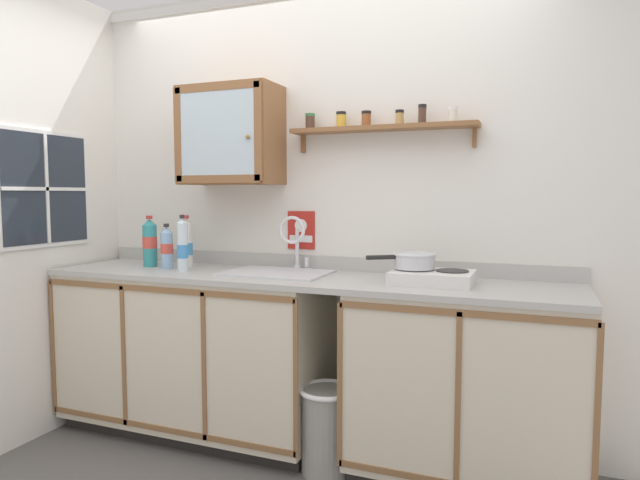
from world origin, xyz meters
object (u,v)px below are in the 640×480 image
Objects in this scene: bottle_opaque_white_2 at (187,244)px; bottle_detergent_teal_3 at (150,243)px; warning_sign at (301,230)px; trash_bin at (327,428)px; bottle_water_clear_0 at (183,246)px; wall_cabinet at (231,136)px; sink at (278,279)px; hot_plate_stove at (432,277)px; bottle_water_blue_1 at (167,248)px; saucepan at (414,260)px.

bottle_opaque_white_2 reaches higher than bottle_detergent_teal_3.
bottle_opaque_white_2 is 0.69m from warning_sign.
trash_bin is at bearing -14.50° from bottle_opaque_white_2.
bottle_opaque_white_2 is at bearing 118.11° from bottle_water_clear_0.
warning_sign is at bearing 21.00° from wall_cabinet.
sink is 0.65m from bottle_opaque_white_2.
bottle_opaque_white_2 is at bearing 176.44° from hot_plate_stove.
wall_cabinet is 2.58× the size of warning_sign.
bottle_detergent_teal_3 is 0.53× the size of wall_cabinet.
hot_plate_stove is at bearing -7.03° from wall_cabinet.
bottle_opaque_white_2 is 0.71× the size of trash_bin.
wall_cabinet is (-0.35, 0.11, 0.80)m from sink.
hot_plate_stove is at bearing -1.00° from bottle_detergent_teal_3.
bottle_water_blue_1 is at bearing -179.71° from hot_plate_stove.
bottle_opaque_white_2 is 0.69m from wall_cabinet.
trash_bin is (1.00, -0.26, -0.87)m from bottle_opaque_white_2.
bottle_water_clear_0 is 0.73× the size of trash_bin.
bottle_water_clear_0 reaches higher than bottle_opaque_white_2.
sink is at bearing 177.31° from hot_plate_stove.
wall_cabinet is 0.68m from warning_sign.
bottle_water_blue_1 is (-0.70, -0.05, 0.15)m from sink.
bottle_water_clear_0 reaches higher than hot_plate_stove.
saucepan is 0.55× the size of wall_cabinet.
saucepan is at bearing -1.53° from sink.
bottle_opaque_white_2 reaches higher than saucepan.
wall_cabinet is (0.19, 0.22, 0.63)m from bottle_water_clear_0.
bottle_opaque_white_2 is 0.54× the size of wall_cabinet.
saucepan is 0.95m from trash_bin.
warning_sign is at bearing 22.56° from bottle_water_blue_1.
bottle_water_blue_1 is (-1.45, -0.03, 0.01)m from saucepan.
bottle_water_clear_0 is at bearing -176.06° from saucepan.
sink is 0.88m from wall_cabinet.
hot_plate_stove is 0.89m from warning_sign.
bottle_opaque_white_2 reaches higher than hot_plate_stove.
trash_bin is (1.21, -0.20, -0.88)m from bottle_detergent_teal_3.
hot_plate_stove is 1.55m from bottle_water_blue_1.
trash_bin is (0.72, -0.31, -1.50)m from wall_cabinet.
saucepan is at bearing -0.35° from bottle_detergent_teal_3.
bottle_water_blue_1 is at bearing -155.78° from wall_cabinet.
warning_sign is at bearing 126.34° from trash_bin.
wall_cabinet is 1.31× the size of trash_bin.
sink is 1.29× the size of trash_bin.
bottle_detergent_teal_3 is (-1.60, 0.01, 0.03)m from saucepan.
warning_sign reaches higher than trash_bin.
hot_plate_stove is 1.48m from bottle_opaque_white_2.
hot_plate_stove is 0.89× the size of trash_bin.
bottle_water_blue_1 is at bearing -176.10° from sink.
warning_sign is at bearing 83.81° from sink.
sink is 1.46× the size of hot_plate_stove.
hot_plate_stove is at bearing 0.29° from bottle_water_blue_1.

